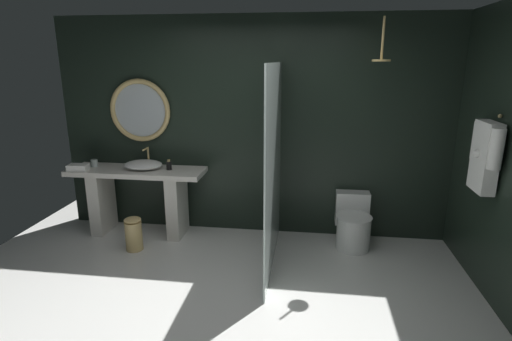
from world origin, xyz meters
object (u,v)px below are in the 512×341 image
(tumbler_cup, at_px, (94,163))
(round_wall_mirror, at_px, (140,111))
(folded_hand_towel, at_px, (78,167))
(soap_dispenser, at_px, (169,165))
(toilet, at_px, (353,224))
(waste_bin, at_px, (134,233))
(vessel_sink, at_px, (143,165))
(hanging_bathrobe, at_px, (485,154))
(rain_shower_head, at_px, (382,55))

(tumbler_cup, height_order, round_wall_mirror, round_wall_mirror)
(folded_hand_towel, bearing_deg, tumbler_cup, 63.52)
(soap_dispenser, bearing_deg, folded_hand_towel, -170.78)
(tumbler_cup, height_order, folded_hand_towel, tumbler_cup)
(toilet, height_order, waste_bin, toilet)
(vessel_sink, bearing_deg, hanging_bathrobe, -12.36)
(rain_shower_head, xyz_separation_m, waste_bin, (-2.61, -0.24, -1.95))
(vessel_sink, height_order, soap_dispenser, vessel_sink)
(rain_shower_head, distance_m, toilet, 1.90)
(waste_bin, bearing_deg, round_wall_mirror, 99.73)
(round_wall_mirror, relative_size, waste_bin, 1.95)
(waste_bin, bearing_deg, soap_dispenser, 60.10)
(round_wall_mirror, bearing_deg, waste_bin, -80.27)
(vessel_sink, distance_m, rain_shower_head, 2.95)
(round_wall_mirror, relative_size, folded_hand_towel, 3.36)
(tumbler_cup, relative_size, hanging_bathrobe, 0.12)
(soap_dispenser, xyz_separation_m, hanging_bathrobe, (3.20, -0.77, 0.42))
(tumbler_cup, xyz_separation_m, waste_bin, (0.68, -0.51, -0.67))
(waste_bin, bearing_deg, hanging_bathrobe, -4.63)
(toilet, distance_m, folded_hand_towel, 3.31)
(soap_dispenser, distance_m, hanging_bathrobe, 3.32)
(vessel_sink, distance_m, round_wall_mirror, 0.66)
(hanging_bathrobe, xyz_separation_m, folded_hand_towel, (-4.26, 0.60, -0.43))
(vessel_sink, xyz_separation_m, soap_dispenser, (0.32, 0.00, 0.00))
(tumbler_cup, height_order, hanging_bathrobe, hanging_bathrobe)
(round_wall_mirror, distance_m, folded_hand_towel, 0.99)
(rain_shower_head, bearing_deg, toilet, 122.50)
(folded_hand_towel, bearing_deg, vessel_sink, 13.01)
(tumbler_cup, bearing_deg, waste_bin, -36.96)
(round_wall_mirror, relative_size, rain_shower_head, 1.82)
(hanging_bathrobe, distance_m, folded_hand_towel, 4.33)
(rain_shower_head, height_order, waste_bin, rain_shower_head)
(vessel_sink, height_order, hanging_bathrobe, hanging_bathrobe)
(hanging_bathrobe, bearing_deg, round_wall_mirror, 164.79)
(waste_bin, bearing_deg, rain_shower_head, 5.20)
(tumbler_cup, xyz_separation_m, toilet, (3.15, -0.06, -0.60))
(soap_dispenser, bearing_deg, round_wall_mirror, 152.82)
(rain_shower_head, height_order, hanging_bathrobe, rain_shower_head)
(soap_dispenser, xyz_separation_m, round_wall_mirror, (-0.40, 0.21, 0.62))
(vessel_sink, bearing_deg, toilet, -0.85)
(round_wall_mirror, distance_m, hanging_bathrobe, 3.74)
(soap_dispenser, bearing_deg, hanging_bathrobe, -13.58)
(waste_bin, distance_m, folded_hand_towel, 1.07)
(toilet, xyz_separation_m, folded_hand_towel, (-3.25, -0.13, 0.60))
(vessel_sink, relative_size, round_wall_mirror, 0.60)
(rain_shower_head, relative_size, folded_hand_towel, 1.85)
(tumbler_cup, relative_size, folded_hand_towel, 0.38)
(soap_dispenser, relative_size, toilet, 0.21)
(soap_dispenser, distance_m, round_wall_mirror, 0.77)
(tumbler_cup, bearing_deg, hanging_bathrobe, -10.81)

